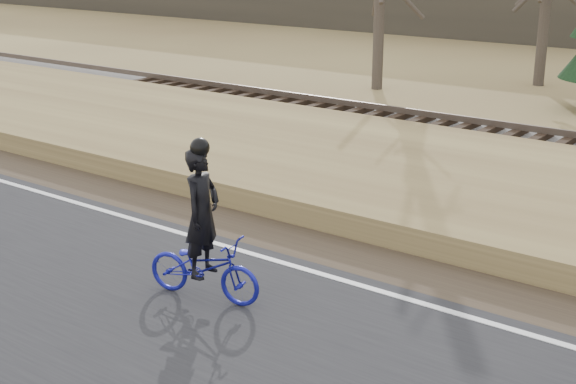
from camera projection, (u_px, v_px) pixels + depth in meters
The scene contains 1 object.
cyclist at pixel (203, 248), 10.84m from camera, with size 1.79×0.91×2.27m.
Camera 1 is at (1.73, -8.82, 4.81)m, focal length 50.00 mm.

